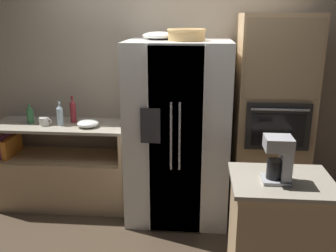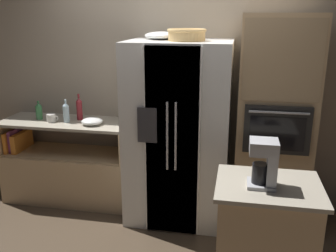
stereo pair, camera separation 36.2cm
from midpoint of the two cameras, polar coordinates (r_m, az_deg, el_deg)
The scene contains 14 objects.
ground_plane at distance 4.08m, azimuth 1.47°, elevation -13.12°, with size 20.00×20.00×0.00m, color #4C3D2D.
wall_back at distance 4.03m, azimuth 2.68°, elevation 7.74°, with size 12.00×0.06×2.80m.
counter_left at distance 4.34m, azimuth -12.52°, elevation -6.73°, with size 1.42×0.55×0.92m.
refrigerator at distance 3.72m, azimuth 4.44°, elevation -1.06°, with size 0.99×0.81×1.79m.
wall_oven at distance 3.75m, azimuth 18.46°, elevation 0.26°, with size 0.69×0.74×2.04m.
island_counter at distance 2.94m, azimuth 18.05°, elevation -16.47°, with size 0.72×0.59×0.91m.
wicker_basket at distance 3.49m, azimuth 5.93°, elevation 13.72°, with size 0.36×0.36×0.11m.
fruit_bowl at distance 3.68m, azimuth 1.87°, elevation 13.61°, with size 0.32×0.32×0.07m.
bottle_tall at distance 4.07m, azimuth -12.84°, elevation 2.03°, with size 0.06×0.06×0.25m.
bottle_short at distance 4.13m, azimuth -10.95°, elevation 2.59°, with size 0.06×0.06×0.29m.
bottle_wide at distance 4.26m, azimuth -16.82°, elevation 2.19°, with size 0.07×0.07×0.20m.
mug at distance 4.14m, azimuth -14.98°, elevation 1.16°, with size 0.13×0.10×0.08m.
mixing_bowl at distance 3.94m, azimuth -8.95°, elevation 0.68°, with size 0.22×0.22×0.07m.
coffee_maker at distance 2.62m, azimuth 18.58°, elevation -5.26°, with size 0.19×0.18×0.33m.
Camera 2 is at (0.75, -3.47, 2.02)m, focal length 40.00 mm.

